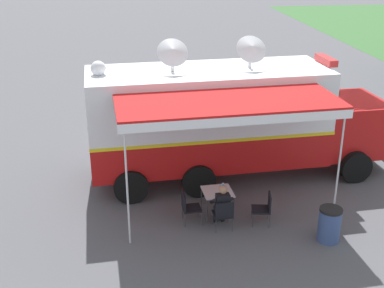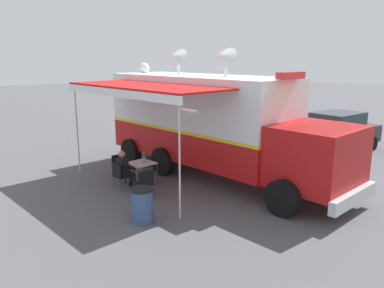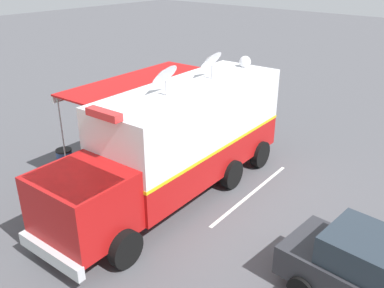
{
  "view_description": "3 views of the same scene",
  "coord_description": "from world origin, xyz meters",
  "px_view_note": "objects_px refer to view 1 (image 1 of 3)",
  "views": [
    {
      "loc": [
        14.35,
        -2.43,
        7.18
      ],
      "look_at": [
        0.76,
        -0.6,
        1.46
      ],
      "focal_mm": 47.08,
      "sensor_mm": 36.0,
      "label": 1
    },
    {
      "loc": [
        8.88,
        10.11,
        4.12
      ],
      "look_at": [
        0.24,
        -0.08,
        1.04
      ],
      "focal_mm": 35.3,
      "sensor_mm": 36.0,
      "label": 2
    },
    {
      "loc": [
        -8.27,
        9.7,
        7.21
      ],
      "look_at": [
        -0.01,
        0.05,
        1.49
      ],
      "focal_mm": 38.78,
      "sensor_mm": 36.0,
      "label": 3
    }
  ],
  "objects_px": {
    "folding_chair_beside_table": "(188,206)",
    "folding_chair_spare_by_truck": "(265,207)",
    "folding_chair_at_table": "(223,213)",
    "water_bottle": "(223,187)",
    "trash_bin": "(329,225)",
    "folding_table": "(218,193)",
    "command_truck": "(232,118)",
    "seated_responder": "(222,205)",
    "car_behind_truck": "(222,89)"
  },
  "relations": [
    {
      "from": "folding_chair_beside_table",
      "to": "folding_chair_spare_by_truck",
      "type": "xyz_separation_m",
      "value": [
        0.32,
        2.01,
        0.0
      ]
    },
    {
      "from": "folding_chair_at_table",
      "to": "folding_chair_spare_by_truck",
      "type": "distance_m",
      "value": 1.16
    },
    {
      "from": "folding_chair_at_table",
      "to": "folding_chair_beside_table",
      "type": "xyz_separation_m",
      "value": [
        -0.5,
        -0.86,
        0.0
      ]
    },
    {
      "from": "water_bottle",
      "to": "trash_bin",
      "type": "relative_size",
      "value": 0.25
    },
    {
      "from": "folding_table",
      "to": "command_truck",
      "type": "bearing_deg",
      "value": 160.4
    },
    {
      "from": "command_truck",
      "to": "water_bottle",
      "type": "distance_m",
      "value": 2.74
    },
    {
      "from": "water_bottle",
      "to": "folding_chair_spare_by_truck",
      "type": "relative_size",
      "value": 0.26
    },
    {
      "from": "command_truck",
      "to": "folding_table",
      "type": "bearing_deg",
      "value": -19.6
    },
    {
      "from": "water_bottle",
      "to": "folding_chair_at_table",
      "type": "bearing_deg",
      "value": -9.48
    },
    {
      "from": "folding_chair_beside_table",
      "to": "seated_responder",
      "type": "height_order",
      "value": "seated_responder"
    },
    {
      "from": "water_bottle",
      "to": "folding_chair_beside_table",
      "type": "relative_size",
      "value": 0.26
    },
    {
      "from": "folding_chair_beside_table",
      "to": "car_behind_truck",
      "type": "relative_size",
      "value": 0.2
    },
    {
      "from": "folding_chair_beside_table",
      "to": "folding_chair_spare_by_truck",
      "type": "relative_size",
      "value": 1.0
    },
    {
      "from": "command_truck",
      "to": "trash_bin",
      "type": "height_order",
      "value": "command_truck"
    },
    {
      "from": "car_behind_truck",
      "to": "folding_chair_at_table",
      "type": "bearing_deg",
      "value": -10.48
    },
    {
      "from": "folding_table",
      "to": "seated_responder",
      "type": "relative_size",
      "value": 0.67
    },
    {
      "from": "folding_chair_at_table",
      "to": "car_behind_truck",
      "type": "bearing_deg",
      "value": 169.52
    },
    {
      "from": "command_truck",
      "to": "folding_chair_at_table",
      "type": "height_order",
      "value": "command_truck"
    },
    {
      "from": "folding_chair_spare_by_truck",
      "to": "folding_chair_beside_table",
      "type": "bearing_deg",
      "value": -99.03
    },
    {
      "from": "car_behind_truck",
      "to": "command_truck",
      "type": "bearing_deg",
      "value": -8.36
    },
    {
      "from": "folding_chair_at_table",
      "to": "folding_chair_beside_table",
      "type": "height_order",
      "value": "same"
    },
    {
      "from": "folding_chair_beside_table",
      "to": "folding_chair_spare_by_truck",
      "type": "bearing_deg",
      "value": 80.97
    },
    {
      "from": "folding_chair_beside_table",
      "to": "seated_responder",
      "type": "distance_m",
      "value": 0.92
    },
    {
      "from": "folding_table",
      "to": "seated_responder",
      "type": "distance_m",
      "value": 0.61
    },
    {
      "from": "folding_chair_beside_table",
      "to": "trash_bin",
      "type": "xyz_separation_m",
      "value": [
        1.32,
        3.41,
        -0.06
      ]
    },
    {
      "from": "command_truck",
      "to": "car_behind_truck",
      "type": "xyz_separation_m",
      "value": [
        -6.75,
        0.99,
        -1.07
      ]
    },
    {
      "from": "folding_table",
      "to": "folding_chair_spare_by_truck",
      "type": "relative_size",
      "value": 0.97
    },
    {
      "from": "water_bottle",
      "to": "folding_chair_at_table",
      "type": "height_order",
      "value": "water_bottle"
    },
    {
      "from": "command_truck",
      "to": "folding_chair_spare_by_truck",
      "type": "distance_m",
      "value": 3.38
    },
    {
      "from": "water_bottle",
      "to": "seated_responder",
      "type": "bearing_deg",
      "value": -13.12
    },
    {
      "from": "command_truck",
      "to": "folding_table",
      "type": "distance_m",
      "value": 2.88
    },
    {
      "from": "folding_chair_spare_by_truck",
      "to": "car_behind_truck",
      "type": "height_order",
      "value": "car_behind_truck"
    },
    {
      "from": "folding_table",
      "to": "water_bottle",
      "type": "height_order",
      "value": "water_bottle"
    },
    {
      "from": "folding_chair_at_table",
      "to": "trash_bin",
      "type": "xyz_separation_m",
      "value": [
        0.82,
        2.55,
        -0.06
      ]
    },
    {
      "from": "folding_chair_beside_table",
      "to": "car_behind_truck",
      "type": "height_order",
      "value": "car_behind_truck"
    },
    {
      "from": "seated_responder",
      "to": "car_behind_truck",
      "type": "height_order",
      "value": "car_behind_truck"
    },
    {
      "from": "water_bottle",
      "to": "seated_responder",
      "type": "distance_m",
      "value": 0.68
    },
    {
      "from": "command_truck",
      "to": "folding_table",
      "type": "xyz_separation_m",
      "value": [
        2.43,
        -0.87,
        -1.27
      ]
    },
    {
      "from": "seated_responder",
      "to": "folding_chair_at_table",
      "type": "bearing_deg",
      "value": 3.2
    },
    {
      "from": "folding_chair_at_table",
      "to": "car_behind_truck",
      "type": "xyz_separation_m",
      "value": [
        -9.98,
        1.84,
        0.37
      ]
    },
    {
      "from": "folding_chair_at_table",
      "to": "folding_chair_beside_table",
      "type": "distance_m",
      "value": 1.0
    },
    {
      "from": "folding_chair_spare_by_truck",
      "to": "seated_responder",
      "type": "relative_size",
      "value": 0.7
    },
    {
      "from": "seated_responder",
      "to": "car_behind_truck",
      "type": "relative_size",
      "value": 0.29
    },
    {
      "from": "water_bottle",
      "to": "folding_chair_spare_by_truck",
      "type": "distance_m",
      "value": 1.24
    },
    {
      "from": "folding_table",
      "to": "seated_responder",
      "type": "xyz_separation_m",
      "value": [
        0.61,
        0.0,
        -0.02
      ]
    },
    {
      "from": "folding_chair_spare_by_truck",
      "to": "folding_chair_at_table",
      "type": "bearing_deg",
      "value": -81.22
    },
    {
      "from": "folding_chair_at_table",
      "to": "trash_bin",
      "type": "height_order",
      "value": "trash_bin"
    },
    {
      "from": "water_bottle",
      "to": "car_behind_truck",
      "type": "xyz_separation_m",
      "value": [
        -9.15,
        1.71,
        0.05
      ]
    },
    {
      "from": "car_behind_truck",
      "to": "water_bottle",
      "type": "bearing_deg",
      "value": -10.57
    },
    {
      "from": "folding_table",
      "to": "folding_chair_spare_by_truck",
      "type": "height_order",
      "value": "folding_chair_spare_by_truck"
    }
  ]
}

